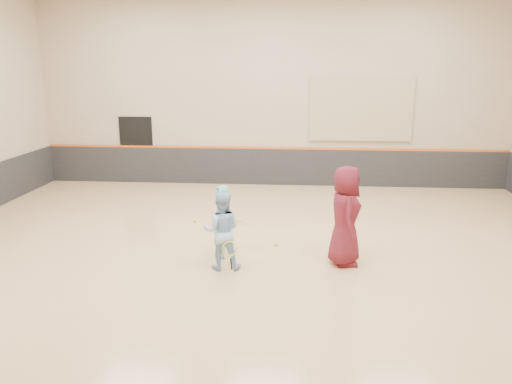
# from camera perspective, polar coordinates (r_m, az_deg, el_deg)

# --- Properties ---
(room) EXTENTS (15.04, 12.04, 6.22)m
(room) POSITION_cam_1_polar(r_m,az_deg,el_deg) (10.53, 0.16, -2.32)
(room) COLOR tan
(room) RESTS_ON ground
(wainscot_back) EXTENTS (14.90, 0.04, 1.20)m
(wainscot_back) POSITION_cam_1_polar(r_m,az_deg,el_deg) (16.37, 1.80, 2.89)
(wainscot_back) COLOR #232326
(wainscot_back) RESTS_ON floor
(accent_stripe) EXTENTS (14.90, 0.03, 0.06)m
(accent_stripe) POSITION_cam_1_polar(r_m,az_deg,el_deg) (16.25, 1.81, 5.03)
(accent_stripe) COLOR #D85914
(accent_stripe) RESTS_ON wall_back
(acoustic_panel) EXTENTS (3.20, 0.08, 2.00)m
(acoustic_panel) POSITION_cam_1_polar(r_m,az_deg,el_deg) (16.19, 11.93, 9.27)
(acoustic_panel) COLOR tan
(acoustic_panel) RESTS_ON wall_back
(doorway) EXTENTS (1.10, 0.05, 2.20)m
(doorway) POSITION_cam_1_polar(r_m,az_deg,el_deg) (17.11, -13.47, 4.70)
(doorway) COLOR black
(doorway) RESTS_ON floor
(girl) EXTENTS (0.43, 0.59, 1.50)m
(girl) POSITION_cam_1_polar(r_m,az_deg,el_deg) (10.12, -4.03, -3.39)
(girl) COLOR #6BBAB7
(girl) RESTS_ON floor
(instructor) EXTENTS (0.79, 0.64, 1.52)m
(instructor) POSITION_cam_1_polar(r_m,az_deg,el_deg) (9.55, -3.93, -4.43)
(instructor) COLOR #99C4EC
(instructor) RESTS_ON floor
(young_man) EXTENTS (0.68, 1.00, 1.97)m
(young_man) POSITION_cam_1_polar(r_m,az_deg,el_deg) (9.84, 10.16, -2.69)
(young_man) COLOR #5B1521
(young_man) RESTS_ON floor
(held_racket) EXTENTS (0.29, 0.29, 0.59)m
(held_racket) POSITION_cam_1_polar(r_m,az_deg,el_deg) (9.26, -3.05, -6.50)
(held_racket) COLOR #ADD12D
(held_racket) RESTS_ON instructor
(spare_racket) EXTENTS (0.71, 0.71, 0.16)m
(spare_racket) POSITION_cam_1_polar(r_m,az_deg,el_deg) (12.38, -1.99, -3.33)
(spare_racket) COLOR #9DBC29
(spare_racket) RESTS_ON floor
(ball_under_racket) EXTENTS (0.07, 0.07, 0.07)m
(ball_under_racket) POSITION_cam_1_polar(r_m,az_deg,el_deg) (10.93, 2.29, -6.01)
(ball_under_racket) COLOR yellow
(ball_under_racket) RESTS_ON floor
(ball_in_hand) EXTENTS (0.07, 0.07, 0.07)m
(ball_in_hand) POSITION_cam_1_polar(r_m,az_deg,el_deg) (9.64, 10.97, -1.94)
(ball_in_hand) COLOR #C5E334
(ball_in_hand) RESTS_ON young_man
(ball_beside_spare) EXTENTS (0.07, 0.07, 0.07)m
(ball_beside_spare) POSITION_cam_1_polar(r_m,az_deg,el_deg) (12.63, -7.01, -3.28)
(ball_beside_spare) COLOR #BDD230
(ball_beside_spare) RESTS_ON floor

